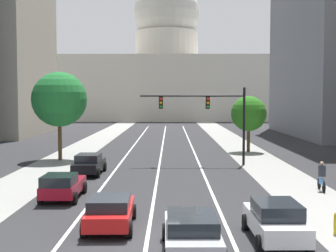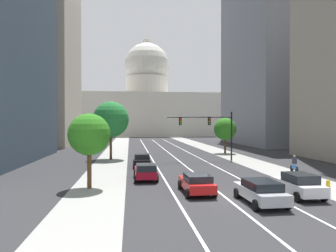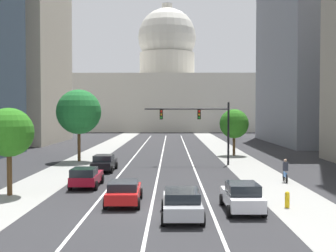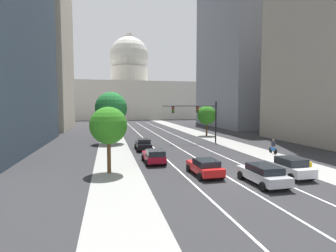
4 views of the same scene
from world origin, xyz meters
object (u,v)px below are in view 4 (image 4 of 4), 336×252
car_red (205,167)px  fire_hydrant (310,167)px  car_crimson (154,156)px  traffic_signal_mast (199,114)px  street_tree_near_left (111,108)px  car_black (143,144)px  street_tree_mid_left (108,126)px  cyclist (273,146)px  car_silver (263,174)px  car_white (289,167)px  capitol_building (130,92)px  street_tree_near_right (207,115)px

car_red → fire_hydrant: (9.05, -0.88, -0.26)m
car_crimson → car_red: (3.22, -5.38, -0.03)m
traffic_signal_mast → street_tree_near_left: size_ratio=1.10×
car_black → street_tree_near_left: size_ratio=0.56×
car_black → street_tree_mid_left: 12.15m
car_black → traffic_signal_mast: size_ratio=0.51×
traffic_signal_mast → fire_hydrant: bearing=-79.7°
car_crimson → cyclist: bearing=-81.3°
car_silver → car_red: (-3.22, 3.18, -0.04)m
car_black → car_white: size_ratio=1.01×
capitol_building → car_white: size_ratio=12.04×
fire_hydrant → street_tree_near_left: (-16.05, 21.73, 4.76)m
cyclist → street_tree_mid_left: street_tree_mid_left is taller
fire_hydrant → street_tree_near_right: (1.14, 27.77, 3.33)m
car_black → cyclist: 15.54m
capitol_building → car_white: (4.83, -96.75, -10.36)m
car_black → car_silver: bearing=-158.0°
car_silver → car_crimson: 10.71m
car_silver → car_white: 3.54m
street_tree_near_left → fire_hydrant: bearing=-53.5°
car_crimson → street_tree_near_right: size_ratio=0.74×
car_silver → street_tree_near_right: (6.97, 30.07, 3.03)m
car_crimson → car_white: bearing=-126.7°
capitol_building → car_white: bearing=-87.1°
capitol_building → car_red: bearing=-91.0°
car_red → street_tree_near_right: street_tree_near_right is taller
car_silver → street_tree_near_left: street_tree_near_left is taller
car_red → fire_hydrant: 9.10m
car_red → traffic_signal_mast: (5.62, 18.08, 3.65)m
car_white → capitol_building: bearing=2.1°
traffic_signal_mast → street_tree_near_right: 9.94m
car_white → cyclist: bearing=-27.7°
car_black → street_tree_near_right: street_tree_near_right is taller
cyclist → street_tree_mid_left: size_ratio=0.31×
car_black → traffic_signal_mast: bearing=-61.6°
fire_hydrant → street_tree_near_right: size_ratio=0.16×
car_crimson → car_white: (9.65, -7.08, 0.04)m
car_silver → car_white: bearing=-66.2°
capitol_building → fire_hydrant: capitol_building is taller
car_black → car_crimson: bearing=-179.2°
car_black → fire_hydrant: car_black is taller
car_silver → street_tree_near_right: bearing=-13.9°
car_black → car_red: car_black is taller
car_silver → traffic_signal_mast: traffic_signal_mast is taller
car_silver → cyclist: size_ratio=2.60×
cyclist → street_tree_near_left: bearing=57.7°
traffic_signal_mast → capitol_building: bearing=93.0°
capitol_building → fire_hydrant: bearing=-85.6°
car_red → street_tree_near_left: bearing=17.2°
traffic_signal_mast → fire_hydrant: traffic_signal_mast is taller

